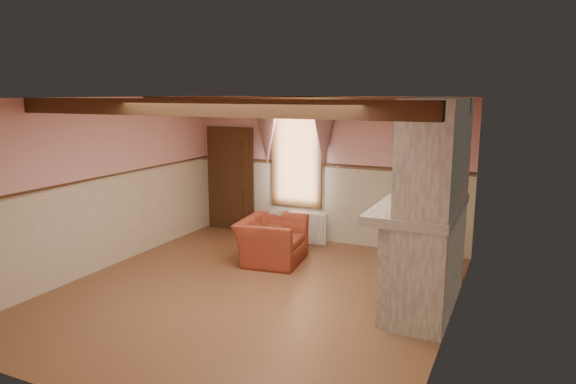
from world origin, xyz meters
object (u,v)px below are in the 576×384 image
at_px(oil_lamp, 428,187).
at_px(radiator, 309,228).
at_px(bowl, 418,202).
at_px(side_table, 277,237).
at_px(armchair, 272,240).
at_px(mantel_clock, 430,187).

bearing_deg(oil_lamp, radiator, 147.91).
distance_m(radiator, bowl, 3.52).
height_order(side_table, oil_lamp, oil_lamp).
bearing_deg(side_table, armchair, -73.35).
bearing_deg(armchair, bowl, -116.77).
bearing_deg(oil_lamp, mantel_clock, 90.00).
height_order(armchair, oil_lamp, oil_lamp).
relative_size(armchair, side_table, 2.10).
relative_size(radiator, mantel_clock, 2.92).
distance_m(armchair, radiator, 1.31).
xyz_separation_m(side_table, mantel_clock, (2.78, -0.62, 1.25)).
height_order(armchair, mantel_clock, mantel_clock).
distance_m(side_table, radiator, 0.80).
relative_size(side_table, bowl, 1.45).
bearing_deg(bowl, oil_lamp, 90.00).
distance_m(armchair, mantel_clock, 2.85).
bearing_deg(oil_lamp, side_table, 163.71).
xyz_separation_m(mantel_clock, oil_lamp, (0.00, -0.19, 0.04)).
bearing_deg(armchair, oil_lamp, -102.50).
height_order(side_table, bowl, bowl).
distance_m(bowl, oil_lamp, 0.69).
distance_m(side_table, oil_lamp, 3.17).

